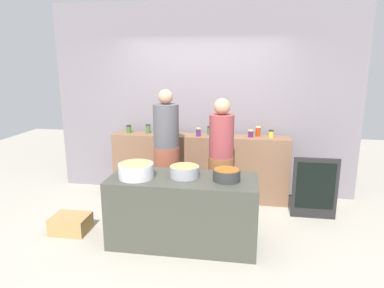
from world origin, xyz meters
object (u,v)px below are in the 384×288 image
(preserve_jar_0, at_px, (129,129))
(cooking_pot_left, at_px, (136,170))
(preserve_jar_3, at_px, (175,130))
(preserve_jar_4, at_px, (198,132))
(chalkboard_sign, at_px, (315,188))
(preserve_jar_1, at_px, (148,129))
(preserve_jar_7, at_px, (251,134))
(cooking_pot_center, at_px, (185,171))
(preserve_jar_6, at_px, (218,131))
(cooking_pot_right, at_px, (227,175))
(preserve_jar_2, at_px, (167,131))
(preserve_jar_9, at_px, (271,134))
(bread_crate, at_px, (71,224))
(preserve_jar_8, at_px, (258,131))
(cook_with_tongs, at_px, (167,158))
(cook_in_cap, at_px, (221,167))
(preserve_jar_5, at_px, (210,131))

(preserve_jar_0, height_order, cooking_pot_left, preserve_jar_0)
(preserve_jar_3, xyz_separation_m, preserve_jar_4, (0.39, -0.12, 0.01))
(preserve_jar_4, xyz_separation_m, chalkboard_sign, (1.66, -0.41, -0.64))
(preserve_jar_1, bearing_deg, preserve_jar_7, -1.63)
(preserve_jar_7, height_order, cooking_pot_center, preserve_jar_7)
(preserve_jar_6, bearing_deg, cooking_pot_right, -81.30)
(preserve_jar_2, xyz_separation_m, preserve_jar_9, (1.57, 0.01, -0.00))
(cooking_pot_left, distance_m, bread_crate, 1.21)
(preserve_jar_8, xyz_separation_m, preserve_jar_9, (0.19, -0.07, -0.02))
(cook_with_tongs, relative_size, cook_in_cap, 1.05)
(preserve_jar_5, relative_size, cooking_pot_right, 0.43)
(preserve_jar_0, relative_size, cook_with_tongs, 0.07)
(preserve_jar_5, bearing_deg, cooking_pot_right, -76.66)
(preserve_jar_6, relative_size, chalkboard_sign, 0.15)
(preserve_jar_9, bearing_deg, cook_in_cap, -131.63)
(preserve_jar_1, height_order, preserve_jar_6, preserve_jar_1)
(cooking_pot_left, xyz_separation_m, bread_crate, (-0.92, 0.10, -0.78))
(preserve_jar_8, height_order, cook_in_cap, cook_in_cap)
(preserve_jar_6, bearing_deg, preserve_jar_5, 167.17)
(preserve_jar_3, xyz_separation_m, bread_crate, (-1.05, -1.43, -0.96))
(cooking_pot_right, bearing_deg, preserve_jar_7, 79.24)
(preserve_jar_2, xyz_separation_m, chalkboard_sign, (2.15, -0.47, -0.63))
(preserve_jar_1, height_order, cooking_pot_right, preserve_jar_1)
(cooking_pot_right, distance_m, chalkboard_sign, 1.55)
(preserve_jar_2, relative_size, preserve_jar_7, 1.05)
(cooking_pot_center, bearing_deg, preserve_jar_6, 79.24)
(preserve_jar_7, relative_size, bread_crate, 0.24)
(preserve_jar_2, height_order, preserve_jar_4, preserve_jar_4)
(preserve_jar_5, distance_m, cooking_pot_right, 1.53)
(preserve_jar_1, height_order, preserve_jar_2, preserve_jar_1)
(preserve_jar_3, bearing_deg, preserve_jar_2, -151.14)
(preserve_jar_0, height_order, preserve_jar_7, preserve_jar_0)
(preserve_jar_2, relative_size, chalkboard_sign, 0.13)
(cooking_pot_left, height_order, bread_crate, cooking_pot_left)
(preserve_jar_8, height_order, cook_with_tongs, cook_with_tongs)
(preserve_jar_7, height_order, cook_in_cap, cook_in_cap)
(preserve_jar_1, xyz_separation_m, cooking_pot_center, (0.83, -1.40, -0.21))
(preserve_jar_0, distance_m, cook_in_cap, 1.73)
(preserve_jar_7, relative_size, chalkboard_sign, 0.13)
(preserve_jar_0, distance_m, cooking_pot_center, 1.80)
(preserve_jar_8, bearing_deg, preserve_jar_6, -176.20)
(cook_in_cap, bearing_deg, preserve_jar_1, 146.68)
(preserve_jar_0, xyz_separation_m, preserve_jar_8, (2.00, 0.05, 0.01))
(preserve_jar_8, bearing_deg, preserve_jar_3, -179.13)
(preserve_jar_9, bearing_deg, preserve_jar_0, 179.70)
(preserve_jar_7, height_order, cooking_pot_right, preserve_jar_7)
(preserve_jar_1, relative_size, cook_with_tongs, 0.08)
(preserve_jar_0, height_order, preserve_jar_1, preserve_jar_1)
(preserve_jar_7, relative_size, preserve_jar_8, 0.72)
(preserve_jar_0, distance_m, preserve_jar_4, 1.12)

